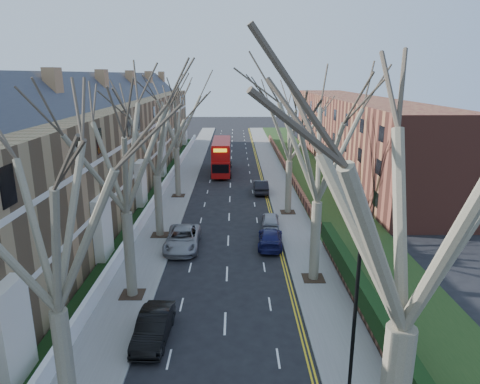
{
  "coord_description": "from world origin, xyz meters",
  "views": [
    {
      "loc": [
        0.57,
        -17.5,
        13.07
      ],
      "look_at": [
        1.01,
        19.02,
        3.0
      ],
      "focal_mm": 32.0,
      "sensor_mm": 36.0,
      "label": 1
    }
  ],
  "objects_px": {
    "car_left_mid": "(154,327)",
    "car_right_near": "(270,238)",
    "lamp_post": "(355,312)",
    "double_decker_bus": "(222,157)"
  },
  "relations": [
    {
      "from": "lamp_post",
      "to": "double_decker_bus",
      "type": "bearing_deg",
      "value": 98.19
    },
    {
      "from": "double_decker_bus",
      "to": "car_left_mid",
      "type": "relative_size",
      "value": 2.39
    },
    {
      "from": "car_left_mid",
      "to": "car_right_near",
      "type": "bearing_deg",
      "value": 62.81
    },
    {
      "from": "double_decker_bus",
      "to": "car_right_near",
      "type": "height_order",
      "value": "double_decker_bus"
    },
    {
      "from": "lamp_post",
      "to": "double_decker_bus",
      "type": "distance_m",
      "value": 43.94
    },
    {
      "from": "car_left_mid",
      "to": "car_right_near",
      "type": "height_order",
      "value": "car_left_mid"
    },
    {
      "from": "lamp_post",
      "to": "double_decker_bus",
      "type": "xyz_separation_m",
      "value": [
        -6.25,
        43.43,
        -2.42
      ]
    },
    {
      "from": "double_decker_bus",
      "to": "car_left_mid",
      "type": "distance_m",
      "value": 38.43
    },
    {
      "from": "car_left_mid",
      "to": "lamp_post",
      "type": "bearing_deg",
      "value": -28.43
    },
    {
      "from": "lamp_post",
      "to": "double_decker_bus",
      "type": "relative_size",
      "value": 0.78
    }
  ]
}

